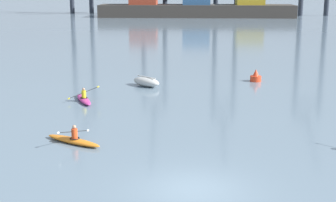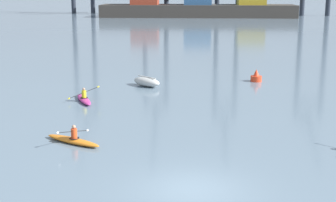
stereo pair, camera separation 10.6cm
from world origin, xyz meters
name	(u,v)px [view 2 (the right image)]	position (x,y,z in m)	size (l,w,h in m)	color
ground_plane	(192,189)	(0.00, 0.00, 0.00)	(800.00, 800.00, 0.00)	slate
container_barge	(197,7)	(0.54, 102.60, 2.47)	(46.24, 9.17, 7.31)	#38332D
capsized_dinghy	(147,82)	(-3.65, 19.57, 0.35)	(2.69, 2.53, 0.76)	beige
channel_buoy	(256,77)	(5.05, 21.99, 0.36)	(0.90, 0.90, 1.00)	red
kayak_magenta	(84,99)	(-7.39, 14.29, 0.17)	(2.03, 3.35, 1.02)	#C13384
kayak_orange	(73,140)	(-5.95, 5.37, 0.17)	(3.24, 2.22, 0.95)	orange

